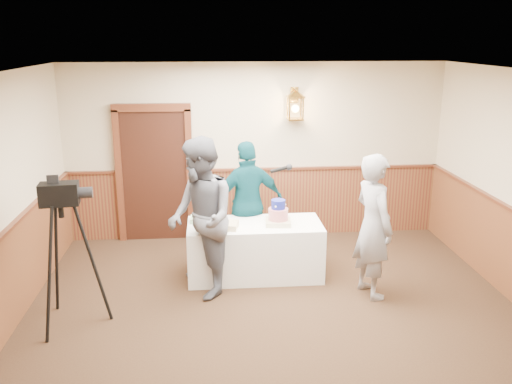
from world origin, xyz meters
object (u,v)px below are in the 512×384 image
tiered_cake (278,215)px  sheet_cake_yellow (224,225)px  sheet_cake_green (201,219)px  tv_camera_rig (66,263)px  display_table (255,250)px  assistant_p (248,203)px  baker (373,226)px  interviewer (201,218)px

tiered_cake → sheet_cake_yellow: 0.74m
sheet_cake_green → tv_camera_rig: tv_camera_rig is taller
tiered_cake → sheet_cake_yellow: tiered_cake is taller
display_table → tiered_cake: 0.60m
tiered_cake → assistant_p: size_ratio=0.20×
tiered_cake → assistant_p: 0.64m
sheet_cake_green → baker: baker is taller
sheet_cake_yellow → interviewer: interviewer is taller
display_table → interviewer: (-0.71, -0.47, 0.63)m
assistant_p → interviewer: bearing=40.1°
interviewer → assistant_p: (0.66, 0.95, -0.12)m
display_table → tiered_cake: (0.31, -0.05, 0.51)m
tiered_cake → tv_camera_rig: (-2.51, -1.06, -0.14)m
tiered_cake → sheet_cake_green: bearing=169.0°
tiered_cake → assistant_p: assistant_p is taller
assistant_p → tv_camera_rig: assistant_p is taller
sheet_cake_green → interviewer: interviewer is taller
interviewer → assistant_p: bearing=129.0°
sheet_cake_yellow → tv_camera_rig: 2.03m
display_table → assistant_p: assistant_p is taller
sheet_cake_green → display_table: bearing=-12.0°
baker → sheet_cake_green: bearing=52.3°
display_table → baker: (1.41, -0.68, 0.54)m
display_table → assistant_p: (-0.05, 0.48, 0.52)m
interviewer → display_table: bearing=107.2°
tiered_cake → baker: bearing=-30.0°
display_table → sheet_cake_yellow: bearing=-162.2°
tiered_cake → assistant_p: (-0.36, 0.53, 0.01)m
baker → tiered_cake: bearing=43.8°
display_table → interviewer: 1.06m
display_table → sheet_cake_yellow: 0.60m
sheet_cake_yellow → baker: baker is taller
baker → interviewer: bearing=67.9°
display_table → interviewer: size_ratio=0.89×
tiered_cake → interviewer: 1.11m
display_table → baker: bearing=-25.8°
interviewer → sheet_cake_green: bearing=164.9°
tv_camera_rig → tiered_cake: bearing=16.6°
assistant_p → tv_camera_rig: size_ratio=1.07×
assistant_p → tv_camera_rig: 2.68m
display_table → interviewer: interviewer is taller
sheet_cake_yellow → sheet_cake_green: bearing=136.3°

